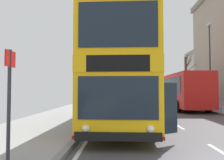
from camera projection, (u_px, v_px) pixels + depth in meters
double_decker_bus_main at (122, 78)px, 12.09m from camera, size 3.23×11.69×4.49m
background_bus_far_lane at (180, 90)px, 21.72m from camera, size 2.74×11.04×3.13m
bus_stop_sign_near at (9, 92)px, 5.07m from camera, size 0.08×0.44×2.48m
street_lamp_far_side at (210, 59)px, 21.40m from camera, size 0.28×0.60×7.83m
bare_tree_far_01 at (186, 78)px, 31.46m from camera, size 1.73×2.63×6.26m
background_building_01 at (224, 74)px, 46.13m from camera, size 11.78×13.17×10.09m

